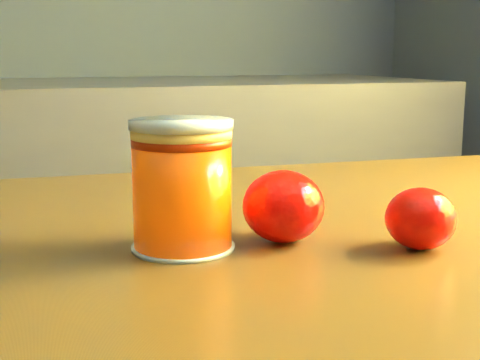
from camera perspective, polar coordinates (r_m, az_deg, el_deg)
name	(u,v)px	position (r m, az deg, el deg)	size (l,w,h in m)	color
table	(393,358)	(0.60, 12.94, -14.60)	(1.12, 0.81, 0.82)	brown
juice_glass	(182,186)	(0.52, -4.95, -0.52)	(0.08, 0.08, 0.10)	#FF5005
orange_front	(283,206)	(0.54, 3.72, -2.26)	(0.07, 0.07, 0.06)	#FD1205
orange_back	(421,219)	(0.54, 15.16, -3.20)	(0.06, 0.06, 0.05)	#FD1205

